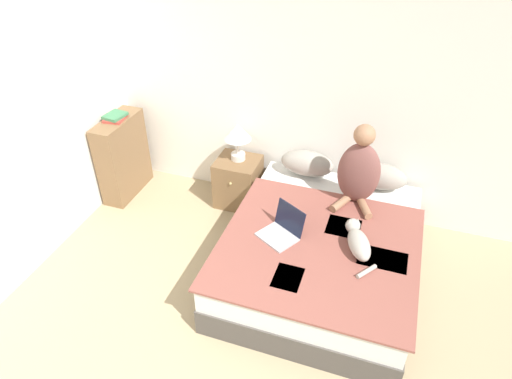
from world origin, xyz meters
TOP-DOWN VIEW (x-y plane):
  - wall_back at (0.00, 3.27)m, footprint 5.03×0.05m
  - wall_side at (-2.04, 1.62)m, footprint 0.05×4.24m
  - bed at (0.45, 2.23)m, footprint 1.60×1.93m
  - pillow_near at (0.10, 3.04)m, footprint 0.53×0.26m
  - pillow_far at (0.80, 3.04)m, footprint 0.53×0.26m
  - person_sitting at (0.63, 2.75)m, footprint 0.38×0.37m
  - cat_tabby at (0.75, 2.10)m, footprint 0.31×0.54m
  - laptop_open at (0.13, 2.07)m, footprint 0.41×0.40m
  - nightstand at (-0.61, 2.99)m, footprint 0.44×0.43m
  - table_lamp at (-0.62, 3.02)m, footprint 0.27×0.27m
  - bookshelf at (-1.86, 2.78)m, footprint 0.24×0.66m
  - book_stack_top at (-1.86, 2.79)m, footprint 0.22×0.24m

SIDE VIEW (x-z plane):
  - bed at x=0.45m, z-range 0.00..0.48m
  - nightstand at x=-0.61m, z-range 0.00..0.53m
  - bookshelf at x=-1.86m, z-range 0.00..0.89m
  - laptop_open at x=0.13m, z-range 0.42..0.67m
  - cat_tabby at x=0.75m, z-range 0.48..0.66m
  - pillow_near at x=0.10m, z-range 0.49..0.74m
  - pillow_far at x=0.80m, z-range 0.49..0.74m
  - table_lamp at x=-0.62m, z-range 0.62..1.02m
  - person_sitting at x=0.63m, z-range 0.43..1.21m
  - book_stack_top at x=-1.86m, z-range 0.89..0.95m
  - wall_back at x=0.00m, z-range 0.00..2.55m
  - wall_side at x=-2.04m, z-range 0.00..2.55m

